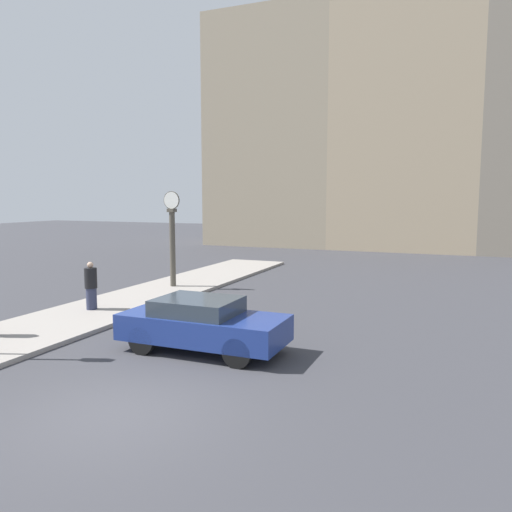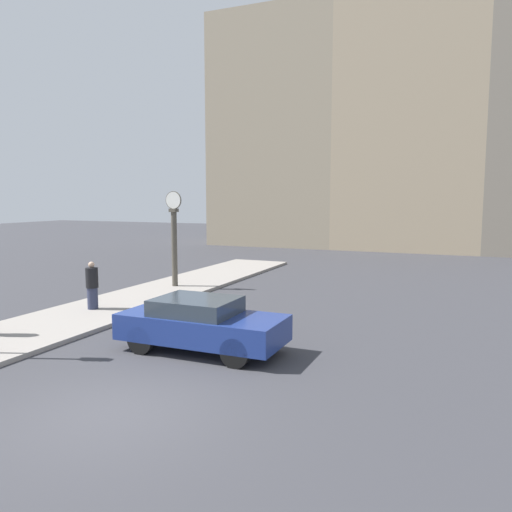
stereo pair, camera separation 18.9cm
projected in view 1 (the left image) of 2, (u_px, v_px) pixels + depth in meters
ground_plane at (116, 413)px, 9.14m from camera, size 120.00×120.00×0.00m
sidewalk_corner at (150, 295)px, 19.87m from camera, size 3.36×22.72×0.13m
building_row at (384, 127)px, 37.43m from camera, size 28.48×5.00×18.65m
sedan_car at (202, 324)px, 12.73m from camera, size 4.24×1.82×1.37m
street_clock at (172, 237)px, 21.31m from camera, size 0.76×0.31×4.07m
pedestrian_black_jacket at (91, 286)px, 16.97m from camera, size 0.42×0.42×1.63m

